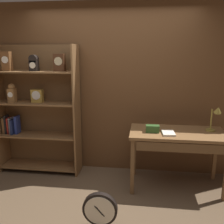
{
  "coord_description": "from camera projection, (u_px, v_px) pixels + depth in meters",
  "views": [
    {
      "loc": [
        0.5,
        -2.51,
        1.88
      ],
      "look_at": [
        0.1,
        0.56,
        1.14
      ],
      "focal_mm": 40.68,
      "sensor_mm": 36.0,
      "label": 1
    }
  ],
  "objects": [
    {
      "name": "open_repair_manual",
      "position": [
        168.0,
        133.0,
        3.35
      ],
      "size": [
        0.18,
        0.23,
        0.02
      ],
      "primitive_type": "cube",
      "rotation": [
        0.0,
        0.0,
        0.08
      ],
      "color": "silver",
      "rests_on": "workbench"
    },
    {
      "name": "ground_plane",
      "position": [
        97.0,
        219.0,
        2.92
      ],
      "size": [
        10.0,
        10.0,
        0.0
      ],
      "primitive_type": "plane",
      "color": "brown"
    },
    {
      "name": "workbench",
      "position": [
        178.0,
        139.0,
        3.45
      ],
      "size": [
        1.29,
        0.66,
        0.82
      ],
      "color": "brown",
      "rests_on": "ground"
    },
    {
      "name": "round_clock_large",
      "position": [
        100.0,
        210.0,
        2.73
      ],
      "size": [
        0.38,
        0.11,
        0.42
      ],
      "color": "black",
      "rests_on": "ground"
    },
    {
      "name": "desk_lamp",
      "position": [
        215.0,
        116.0,
        3.4
      ],
      "size": [
        0.18,
        0.18,
        0.36
      ],
      "color": "olive",
      "rests_on": "workbench"
    },
    {
      "name": "toolbox_small",
      "position": [
        153.0,
        129.0,
        3.42
      ],
      "size": [
        0.18,
        0.1,
        0.1
      ],
      "primitive_type": "cube",
      "color": "#2D5123",
      "rests_on": "workbench"
    },
    {
      "name": "bookshelf",
      "position": [
        36.0,
        109.0,
        3.95
      ],
      "size": [
        1.27,
        0.37,
        1.98
      ],
      "color": "brown",
      "rests_on": "ground"
    },
    {
      "name": "back_wood_panel",
      "position": [
        112.0,
        90.0,
        3.93
      ],
      "size": [
        4.8,
        0.05,
        2.6
      ],
      "primitive_type": "cube",
      "color": "brown",
      "rests_on": "ground"
    }
  ]
}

